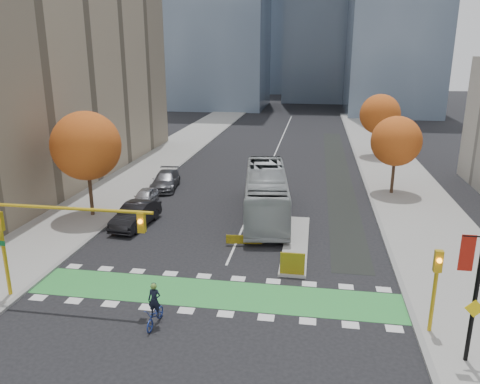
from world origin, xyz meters
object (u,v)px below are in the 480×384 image
(tree_west, at_px, (86,146))
(cyclist, at_px, (155,311))
(parked_car_a, at_px, (145,197))
(parked_car_b, at_px, (136,215))
(tree_east_near, at_px, (396,141))
(hazard_board, at_px, (292,264))
(traffic_signal_west, at_px, (47,228))
(parked_car_c, at_px, (165,180))
(tree_east_far, at_px, (380,114))
(traffic_signal_east, at_px, (436,279))
(bus, at_px, (266,193))

(tree_west, relative_size, cyclist, 3.80)
(parked_car_a, distance_m, parked_car_b, 5.13)
(tree_east_near, bearing_deg, hazard_board, -114.20)
(traffic_signal_west, height_order, parked_car_b, traffic_signal_west)
(hazard_board, xyz_separation_m, tree_west, (-16.00, 7.80, 4.82))
(traffic_signal_west, xyz_separation_m, parked_car_c, (-0.88, 21.05, -3.24))
(parked_car_b, bearing_deg, parked_car_a, 109.08)
(hazard_board, xyz_separation_m, tree_east_near, (8.00, 17.80, 4.06))
(tree_east_near, bearing_deg, parked_car_c, -175.98)
(hazard_board, distance_m, tree_east_far, 35.13)
(hazard_board, bearing_deg, parked_car_c, 128.09)
(parked_car_c, bearing_deg, tree_east_near, -3.21)
(tree_west, distance_m, tree_east_near, 26.01)
(traffic_signal_east, distance_m, bus, 17.55)
(tree_west, xyz_separation_m, bus, (13.36, 2.45, -3.78))
(tree_east_near, distance_m, bus, 13.39)
(tree_west, bearing_deg, parked_car_b, -19.40)
(tree_east_far, height_order, parked_car_c, tree_east_far)
(traffic_signal_west, relative_size, parked_car_a, 2.18)
(tree_west, xyz_separation_m, traffic_signal_west, (4.07, -12.51, -1.58))
(tree_west, distance_m, bus, 14.10)
(traffic_signal_east, distance_m, parked_car_a, 25.34)
(traffic_signal_west, height_order, traffic_signal_east, traffic_signal_west)
(hazard_board, height_order, bus, bus)
(hazard_board, distance_m, traffic_signal_west, 13.23)
(hazard_board, bearing_deg, bus, 104.42)
(traffic_signal_west, distance_m, parked_car_b, 11.50)
(traffic_signal_west, height_order, cyclist, traffic_signal_west)
(tree_east_near, bearing_deg, traffic_signal_east, -93.81)
(hazard_board, relative_size, tree_east_near, 0.20)
(tree_west, relative_size, parked_car_a, 2.10)
(tree_west, relative_size, traffic_signal_east, 2.01)
(traffic_signal_west, height_order, parked_car_c, traffic_signal_west)
(tree_east_far, bearing_deg, tree_east_near, -91.79)
(hazard_board, distance_m, parked_car_c, 20.76)
(parked_car_a, height_order, parked_car_b, parked_car_b)
(parked_car_a, bearing_deg, tree_east_near, 14.70)
(tree_east_far, height_order, traffic_signal_west, tree_east_far)
(tree_east_near, height_order, traffic_signal_east, tree_east_near)
(traffic_signal_west, bearing_deg, tree_east_near, 48.48)
(traffic_signal_west, relative_size, parked_car_c, 1.56)
(tree_east_far, xyz_separation_m, cyclist, (-14.57, -39.87, -4.52))
(tree_west, bearing_deg, parked_car_a, 49.70)
(traffic_signal_west, distance_m, cyclist, 6.87)
(bus, bearing_deg, tree_east_near, 28.48)
(hazard_board, relative_size, traffic_signal_west, 0.16)
(tree_east_near, xyz_separation_m, parked_car_a, (-21.00, -6.46, -4.20))
(hazard_board, bearing_deg, traffic_signal_east, -35.92)
(tree_east_far, relative_size, parked_car_b, 1.46)
(tree_west, height_order, tree_east_far, tree_west)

